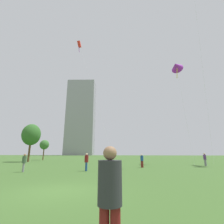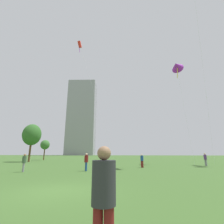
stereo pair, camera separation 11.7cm
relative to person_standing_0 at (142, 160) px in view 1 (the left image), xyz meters
name	(u,v)px [view 1 (the left image)]	position (x,y,z in m)	size (l,w,h in m)	color
ground	(59,191)	(-3.79, -13.54, -0.93)	(280.00, 280.00, 0.00)	#3D6028
person_standing_0	(142,160)	(0.00, 0.00, 0.00)	(0.36, 0.36, 1.61)	maroon
person_standing_1	(205,158)	(8.67, 4.35, 0.06)	(0.38, 0.38, 1.71)	gray
person_standing_2	(24,161)	(-10.89, -6.89, 0.02)	(0.36, 0.36, 1.64)	gray
person_standing_4	(110,194)	(-0.53, -18.16, 0.11)	(0.40, 0.40, 1.80)	maroon
person_standing_5	(86,161)	(-5.41, -5.04, 0.05)	(0.38, 0.38, 1.69)	#1E478C
kite_flying_0	(176,66)	(7.04, 7.56, 16.40)	(2.74, 3.87, 18.54)	silver
kite_flying_4	(79,45)	(-15.47, 14.90, 29.52)	(10.66, 3.67, 31.53)	silver
park_tree_0	(31,135)	(-22.47, 9.22, 4.50)	(3.69, 3.69, 7.64)	brown
park_tree_1	(44,145)	(-24.96, 18.18, 2.90)	(2.32, 2.32, 5.09)	brown
distant_highrise_0	(81,117)	(-54.06, 118.01, 33.15)	(24.68, 17.05, 68.16)	#939399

